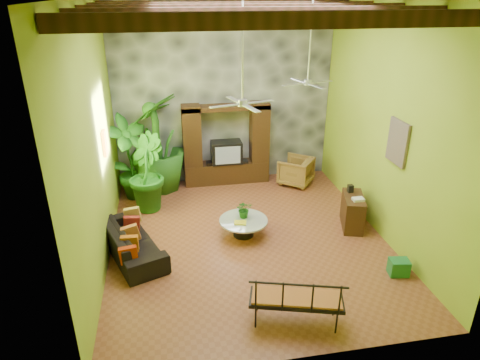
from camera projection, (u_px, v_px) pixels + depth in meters
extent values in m
plane|color=brown|center=(248.00, 238.00, 9.63)|extent=(7.00, 7.00, 0.00)
cube|color=#8CAA26|center=(224.00, 93.00, 11.75)|extent=(6.00, 0.02, 5.00)
cube|color=#8CAA26|center=(94.00, 140.00, 8.12)|extent=(0.02, 7.00, 5.00)
cube|color=#8CAA26|center=(387.00, 124.00, 9.10)|extent=(0.02, 7.00, 5.00)
cube|color=#3A3C42|center=(224.00, 94.00, 11.70)|extent=(5.98, 0.10, 4.98)
cube|color=#331910|center=(291.00, 20.00, 5.34)|extent=(5.95, 0.16, 0.22)
cube|color=#331910|center=(267.00, 14.00, 6.51)|extent=(5.95, 0.16, 0.22)
cube|color=#331910|center=(250.00, 10.00, 7.67)|extent=(5.95, 0.16, 0.22)
cube|color=#331910|center=(237.00, 7.00, 8.84)|extent=(5.95, 0.16, 0.22)
cube|color=#331910|center=(228.00, 5.00, 10.01)|extent=(5.95, 0.16, 0.22)
cube|color=#331D0E|center=(227.00, 172.00, 12.33)|extent=(2.40, 0.50, 0.60)
cube|color=#331D0E|center=(192.00, 141.00, 11.76)|extent=(0.50, 0.48, 2.00)
cube|color=#331D0E|center=(259.00, 137.00, 12.07)|extent=(0.50, 0.48, 2.00)
cube|color=#331D0E|center=(226.00, 107.00, 11.55)|extent=(2.40, 0.48, 0.12)
cube|color=black|center=(226.00, 152.00, 12.06)|extent=(0.85, 0.52, 0.62)
cube|color=#8C99A8|center=(228.00, 155.00, 11.81)|extent=(0.70, 0.02, 0.50)
cylinder|color=silver|center=(243.00, 53.00, 7.56)|extent=(0.04, 0.04, 1.80)
cylinder|color=silver|center=(243.00, 103.00, 7.93)|extent=(0.18, 0.18, 0.12)
cube|color=silver|center=(260.00, 102.00, 8.08)|extent=(0.58, 0.26, 0.01)
cube|color=silver|center=(234.00, 100.00, 8.23)|extent=(0.26, 0.58, 0.01)
cube|color=silver|center=(225.00, 106.00, 7.80)|extent=(0.58, 0.26, 0.01)
cube|color=silver|center=(251.00, 108.00, 7.64)|extent=(0.26, 0.58, 0.01)
cylinder|color=silver|center=(310.00, 41.00, 9.29)|extent=(0.04, 0.04, 1.80)
cylinder|color=silver|center=(308.00, 82.00, 9.66)|extent=(0.18, 0.18, 0.12)
cube|color=silver|center=(321.00, 82.00, 9.81)|extent=(0.58, 0.26, 0.01)
cube|color=silver|center=(299.00, 80.00, 9.96)|extent=(0.26, 0.58, 0.01)
cube|color=silver|center=(294.00, 85.00, 9.53)|extent=(0.58, 0.26, 0.01)
cube|color=silver|center=(317.00, 86.00, 9.37)|extent=(0.26, 0.58, 0.01)
cube|color=gold|center=(105.00, 143.00, 9.19)|extent=(0.06, 0.32, 0.55)
cube|color=#22567E|center=(398.00, 142.00, 8.63)|extent=(0.06, 0.70, 0.90)
imported|color=black|center=(132.00, 241.00, 8.94)|extent=(1.57, 2.34, 0.64)
imported|color=brown|center=(296.00, 171.00, 12.15)|extent=(1.20, 1.19, 0.79)
imported|color=#1F5F19|center=(129.00, 158.00, 11.02)|extent=(1.44, 1.37, 2.27)
imported|color=#1F661A|center=(146.00, 173.00, 10.59)|extent=(1.03, 1.20, 1.94)
imported|color=#26641A|center=(158.00, 143.00, 11.51)|extent=(1.99, 1.99, 2.66)
cylinder|color=black|center=(243.00, 228.00, 9.68)|extent=(0.46, 0.46, 0.36)
cylinder|color=silver|center=(243.00, 220.00, 9.59)|extent=(1.09, 1.09, 0.04)
imported|color=#1D5A17|center=(244.00, 209.00, 9.62)|extent=(0.37, 0.32, 0.40)
cube|color=gold|center=(240.00, 223.00, 9.44)|extent=(0.30, 0.24, 0.03)
cube|color=black|center=(296.00, 300.00, 7.05)|extent=(1.62, 0.92, 0.06)
cube|color=#A95B2A|center=(296.00, 298.00, 7.03)|extent=(1.53, 0.85, 0.06)
cube|color=black|center=(302.00, 298.00, 6.69)|extent=(1.49, 0.46, 0.54)
cube|color=#361F11|center=(353.00, 211.00, 9.97)|extent=(0.69, 1.05, 0.77)
cube|color=#207A31|center=(399.00, 267.00, 8.35)|extent=(0.41, 0.34, 0.33)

